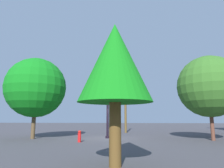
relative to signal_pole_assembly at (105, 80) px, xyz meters
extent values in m
plane|color=#424045|center=(-1.64, -0.49, -5.40)|extent=(120.00, 120.00, 0.00)
cylinder|color=black|center=(-1.64, -0.49, -1.72)|extent=(0.20, 0.20, 7.35)
cylinder|color=black|center=(-1.64, -0.49, -5.30)|extent=(0.36, 0.36, 0.20)
cylinder|color=black|center=(0.34, 0.07, 1.26)|extent=(4.01, 1.26, 0.14)
cylinder|color=black|center=(-0.75, -0.24, 0.76)|extent=(1.84, 0.59, 1.07)
cube|color=black|center=(-0.92, -0.29, 0.51)|extent=(0.40, 0.43, 1.10)
cube|color=black|center=(-0.87, -0.48, 0.51)|extent=(0.44, 0.14, 1.22)
sphere|color=maroon|center=(-0.97, -0.09, 0.85)|extent=(0.22, 0.22, 0.22)
cylinder|color=black|center=(-0.98, -0.04, 0.90)|extent=(0.26, 0.19, 0.23)
sphere|color=#FFFC14|center=(-0.97, -0.09, 0.51)|extent=(0.22, 0.22, 0.22)
cylinder|color=black|center=(-0.98, -0.04, 0.56)|extent=(0.26, 0.19, 0.23)
sphere|color=#0B621E|center=(-0.97, -0.09, 0.17)|extent=(0.22, 0.22, 0.22)
cylinder|color=black|center=(-0.98, -0.04, 0.22)|extent=(0.26, 0.19, 0.23)
cube|color=black|center=(-0.20, -0.08, 0.51)|extent=(0.40, 0.43, 1.10)
cube|color=black|center=(-0.15, -0.28, 0.51)|extent=(0.44, 0.15, 1.22)
sphere|color=maroon|center=(-0.25, 0.11, 0.85)|extent=(0.22, 0.22, 0.22)
cylinder|color=black|center=(-0.26, 0.17, 0.90)|extent=(0.26, 0.19, 0.23)
sphere|color=#FFFC14|center=(-0.25, 0.11, 0.51)|extent=(0.22, 0.22, 0.22)
cylinder|color=black|center=(-0.26, 0.17, 0.56)|extent=(0.26, 0.19, 0.23)
sphere|color=#0B621E|center=(-0.25, 0.11, 0.17)|extent=(0.22, 0.22, 0.22)
cylinder|color=black|center=(-0.26, 0.17, 0.22)|extent=(0.26, 0.19, 0.23)
cube|color=black|center=(0.52, 0.12, 0.51)|extent=(0.41, 0.43, 1.10)
cube|color=black|center=(0.58, -0.07, 0.51)|extent=(0.43, 0.16, 1.22)
sphere|color=maroon|center=(0.47, 0.31, 0.85)|extent=(0.22, 0.22, 0.22)
cylinder|color=black|center=(0.45, 0.37, 0.90)|extent=(0.26, 0.20, 0.23)
sphere|color=#FFFC14|center=(0.47, 0.31, 0.51)|extent=(0.22, 0.22, 0.22)
cylinder|color=black|center=(0.45, 0.37, 0.56)|extent=(0.26, 0.20, 0.23)
sphere|color=#0B621E|center=(0.47, 0.31, 0.17)|extent=(0.22, 0.22, 0.22)
cylinder|color=black|center=(0.45, 0.37, 0.22)|extent=(0.26, 0.20, 0.23)
cube|color=black|center=(1.24, 0.32, 0.51)|extent=(0.40, 0.43, 1.10)
cube|color=black|center=(1.30, 0.13, 0.51)|extent=(0.43, 0.16, 1.22)
sphere|color=maroon|center=(1.19, 0.52, 0.85)|extent=(0.22, 0.22, 0.22)
cylinder|color=black|center=(1.17, 0.57, 0.90)|extent=(0.26, 0.20, 0.23)
sphere|color=#FFFC14|center=(1.19, 0.52, 0.51)|extent=(0.22, 0.22, 0.22)
cylinder|color=black|center=(1.17, 0.57, 0.56)|extent=(0.26, 0.20, 0.23)
sphere|color=#0B621E|center=(1.19, 0.52, 0.17)|extent=(0.22, 0.22, 0.22)
cylinder|color=black|center=(1.17, 0.57, 0.22)|extent=(0.26, 0.20, 0.23)
cube|color=black|center=(1.97, 0.53, 0.51)|extent=(0.40, 0.43, 1.10)
cube|color=black|center=(2.02, 0.33, 0.51)|extent=(0.44, 0.15, 1.22)
sphere|color=maroon|center=(1.91, 0.72, 0.85)|extent=(0.22, 0.22, 0.22)
cylinder|color=black|center=(1.90, 0.78, 0.90)|extent=(0.26, 0.20, 0.23)
sphere|color=#FFFC14|center=(1.91, 0.72, 0.51)|extent=(0.22, 0.22, 0.22)
cylinder|color=black|center=(1.90, 0.78, 0.56)|extent=(0.26, 0.20, 0.23)
sphere|color=#0B621E|center=(1.91, 0.72, 0.17)|extent=(0.22, 0.22, 0.22)
cylinder|color=black|center=(1.90, 0.78, 0.22)|extent=(0.26, 0.20, 0.23)
cube|color=white|center=(0.54, 0.12, 1.56)|extent=(0.91, 0.27, 0.26)
cube|color=#077A33|center=(0.54, 0.12, 1.56)|extent=(0.87, 0.27, 0.22)
cube|color=white|center=(-1.64, -0.49, -1.04)|extent=(0.27, 0.91, 0.26)
cube|color=#136C22|center=(-1.64, -0.49, -1.04)|extent=(0.27, 0.87, 0.22)
cylinder|color=brown|center=(5.15, -1.84, -1.67)|extent=(0.27, 0.27, 7.45)
cube|color=brown|center=(5.15, -1.84, 1.45)|extent=(1.31, 1.40, 0.12)
cylinder|color=red|center=(-4.73, 1.16, -5.07)|extent=(0.24, 0.24, 0.65)
sphere|color=red|center=(-4.73, 1.16, -4.68)|extent=(0.22, 0.22, 0.22)
cylinder|color=red|center=(-4.58, 1.16, -5.04)|extent=(0.12, 0.10, 0.10)
cylinder|color=brown|center=(-2.72, 5.69, -4.33)|extent=(0.34, 0.34, 2.14)
sphere|color=#0F7317|center=(-2.72, 5.69, -1.07)|extent=(5.15, 5.15, 5.15)
cylinder|color=brown|center=(-11.80, -2.02, -4.27)|extent=(0.44, 0.44, 2.25)
cone|color=#117615|center=(-11.80, -2.02, -1.61)|extent=(2.78, 2.78, 3.09)
cylinder|color=brown|center=(-2.60, -8.82, -4.33)|extent=(0.29, 0.29, 2.13)
sphere|color=#316421|center=(-2.60, -8.82, -1.17)|extent=(4.94, 4.94, 4.94)
camera|label=1|loc=(-19.07, -2.64, -3.74)|focal=31.84mm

